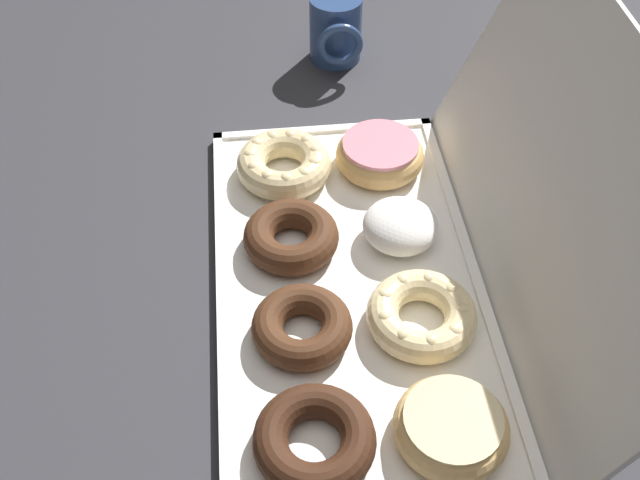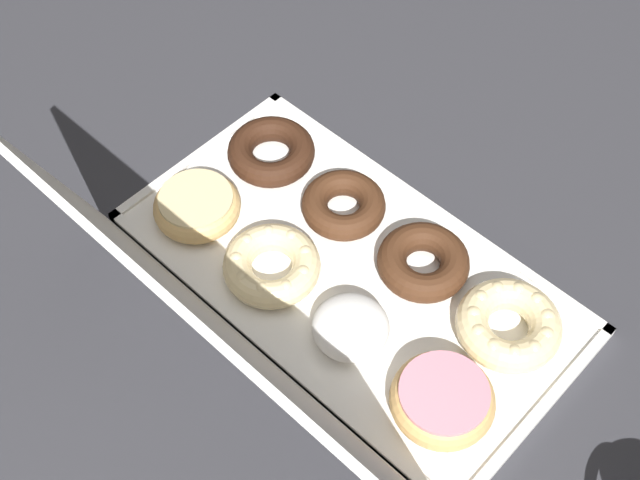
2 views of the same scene
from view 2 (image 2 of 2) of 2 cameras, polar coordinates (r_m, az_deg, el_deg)
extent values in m
plane|color=#333338|center=(1.04, 2.03, -2.40)|extent=(3.00, 3.00, 0.00)
cube|color=white|center=(1.03, 2.03, -2.25)|extent=(0.56, 0.30, 0.01)
cube|color=white|center=(1.10, 7.12, 2.40)|extent=(0.56, 0.01, 0.01)
cube|color=white|center=(0.98, -3.72, -7.31)|extent=(0.56, 0.01, 0.01)
cube|color=white|center=(0.97, 14.46, -11.49)|extent=(0.01, 0.30, 0.01)
cube|color=white|center=(1.16, -8.16, 5.68)|extent=(0.01, 0.30, 0.01)
cube|color=white|center=(0.84, -7.47, -5.51)|extent=(0.56, 0.12, 0.30)
torus|color=beige|center=(0.99, 12.68, -5.65)|extent=(0.12, 0.12, 0.04)
sphere|color=beige|center=(0.99, 10.84, -3.93)|extent=(0.02, 0.02, 0.02)
sphere|color=beige|center=(0.98, 10.36, -4.99)|extent=(0.02, 0.02, 0.02)
sphere|color=beige|center=(0.97, 10.64, -6.19)|extent=(0.02, 0.02, 0.02)
sphere|color=beige|center=(0.96, 11.63, -7.14)|extent=(0.02, 0.02, 0.02)
sphere|color=beige|center=(0.96, 13.01, -7.50)|extent=(0.02, 0.02, 0.02)
sphere|color=beige|center=(0.97, 14.31, -7.16)|extent=(0.02, 0.02, 0.02)
sphere|color=beige|center=(0.98, 15.09, -6.25)|extent=(0.02, 0.02, 0.02)
sphere|color=beige|center=(0.99, 15.13, -5.08)|extent=(0.02, 0.02, 0.02)
sphere|color=beige|center=(1.00, 14.44, -4.01)|extent=(0.02, 0.02, 0.02)
sphere|color=beige|center=(1.01, 13.26, -3.37)|extent=(0.02, 0.02, 0.02)
sphere|color=beige|center=(1.00, 11.92, -3.33)|extent=(0.02, 0.02, 0.02)
torus|color=#472816|center=(1.02, 7.02, -1.49)|extent=(0.11, 0.11, 0.04)
torus|color=#472816|center=(1.07, 1.61, 2.39)|extent=(0.11, 0.11, 0.03)
torus|color=#381E11|center=(1.13, -3.34, 6.02)|extent=(0.12, 0.12, 0.03)
torus|color=tan|center=(0.93, 8.31, -10.70)|extent=(0.12, 0.12, 0.04)
cylinder|color=pink|center=(0.92, 8.44, -10.21)|extent=(0.10, 0.10, 0.01)
ellipsoid|color=white|center=(0.96, 2.09, -5.92)|extent=(0.09, 0.09, 0.05)
torus|color=beige|center=(1.01, -3.30, -1.74)|extent=(0.12, 0.12, 0.04)
sphere|color=beige|center=(1.02, -4.97, -0.10)|extent=(0.02, 0.02, 0.02)
sphere|color=beige|center=(1.01, -5.69, -1.31)|extent=(0.02, 0.02, 0.02)
sphere|color=beige|center=(0.99, -5.32, -2.62)|extent=(0.02, 0.02, 0.02)
sphere|color=beige|center=(0.98, -3.97, -3.40)|extent=(0.02, 0.02, 0.02)
sphere|color=beige|center=(0.98, -2.30, -3.24)|extent=(0.02, 0.02, 0.02)
sphere|color=beige|center=(1.00, -1.13, -2.23)|extent=(0.02, 0.02, 0.02)
sphere|color=beige|center=(1.01, -1.02, -0.88)|extent=(0.02, 0.02, 0.02)
sphere|color=beige|center=(1.03, -1.96, 0.18)|extent=(0.02, 0.02, 0.02)
sphere|color=beige|center=(1.03, -3.51, 0.48)|extent=(0.02, 0.02, 0.02)
torus|color=#E5B770|center=(1.08, -8.35, 2.26)|extent=(0.11, 0.11, 0.03)
cylinder|color=beige|center=(1.07, -8.45, 2.80)|extent=(0.09, 0.09, 0.01)
camera|label=1|loc=(1.07, -21.13, 41.23)|focal=42.06mm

